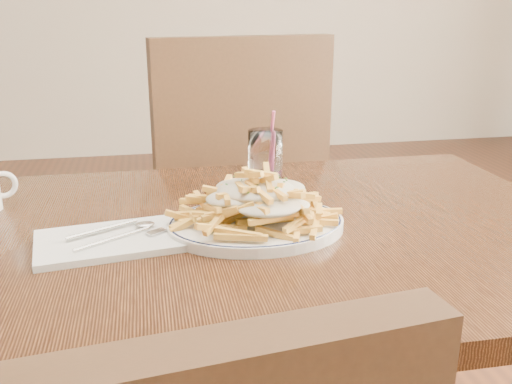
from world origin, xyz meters
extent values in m
cube|color=black|center=(0.00, 0.00, 0.73)|extent=(1.20, 0.80, 0.04)
cylinder|color=black|center=(-0.55, 0.35, 0.35)|extent=(0.05, 0.05, 0.71)
cylinder|color=black|center=(0.55, 0.35, 0.35)|extent=(0.05, 0.05, 0.71)
cube|color=#301D10|center=(0.04, 0.74, 0.49)|extent=(0.56, 0.56, 0.05)
cube|color=#301D10|center=(0.07, 0.53, 0.78)|extent=(0.48, 0.13, 0.53)
cylinder|color=#301D10|center=(0.20, 0.98, 0.24)|extent=(0.04, 0.04, 0.47)
cylinder|color=#301D10|center=(-0.20, 0.91, 0.24)|extent=(0.04, 0.04, 0.47)
cylinder|color=#301D10|center=(0.28, 0.58, 0.24)|extent=(0.04, 0.04, 0.47)
cylinder|color=#301D10|center=(-0.13, 0.50, 0.24)|extent=(0.04, 0.04, 0.47)
torus|color=black|center=(0.00, -0.02, 0.77)|extent=(0.35, 0.35, 0.01)
ellipsoid|color=beige|center=(0.00, -0.02, 0.83)|extent=(0.19, 0.15, 0.03)
cube|color=silver|center=(-0.25, -0.03, 0.76)|extent=(0.25, 0.18, 0.01)
cylinder|color=white|center=(0.07, 0.24, 0.81)|extent=(0.07, 0.07, 0.12)
cylinder|color=white|center=(0.07, 0.24, 0.77)|extent=(0.07, 0.07, 0.03)
cylinder|color=#CF4F7E|center=(0.08, 0.24, 0.83)|extent=(0.02, 0.04, 0.16)
torus|color=white|center=(-0.45, 0.20, 0.79)|extent=(0.06, 0.03, 0.05)
camera|label=1|loc=(-0.18, -0.91, 1.12)|focal=40.00mm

